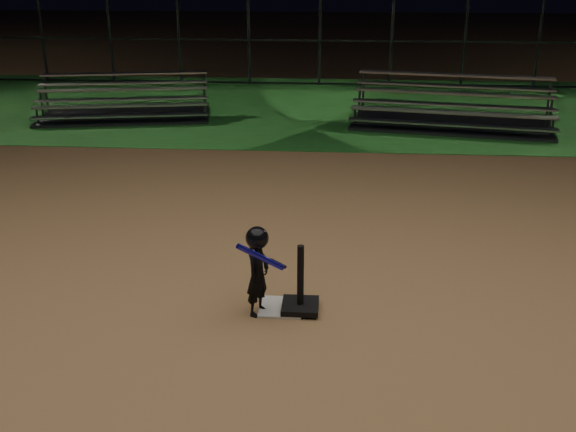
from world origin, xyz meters
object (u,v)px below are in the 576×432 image
object	(u,v)px
batting_tee	(300,298)
child_batter	(258,268)
bleacher_left	(125,109)
bleacher_right	(451,117)
home_plate	(281,307)

from	to	relation	value
batting_tee	child_batter	xyz separation A→B (m)	(-0.43, -0.09, 0.36)
child_batter	bleacher_left	distance (m)	9.58
bleacher_left	bleacher_right	bearing A→B (deg)	-12.78
bleacher_right	bleacher_left	bearing A→B (deg)	-172.28
child_batter	bleacher_right	size ratio (longest dim) A/B	0.21
home_plate	bleacher_right	xyz separation A→B (m)	(3.00, 8.27, 0.20)
batting_tee	bleacher_left	xyz separation A→B (m)	(-4.51, 8.58, 0.04)
batting_tee	bleacher_right	world-z (taller)	bleacher_right
home_plate	bleacher_left	world-z (taller)	bleacher_left
child_batter	bleacher_left	world-z (taller)	child_batter
child_batter	batting_tee	bearing A→B (deg)	-54.79
bleacher_right	child_batter	bearing A→B (deg)	-101.15
batting_tee	child_batter	bearing A→B (deg)	-168.66
bleacher_left	bleacher_right	xyz separation A→B (m)	(7.30, -0.28, 0.02)
home_plate	batting_tee	bearing A→B (deg)	-9.46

